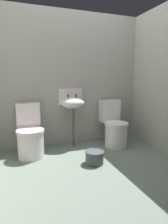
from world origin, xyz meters
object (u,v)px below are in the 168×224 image
object	(u,v)px
bucket	(95,157)
toilet_right	(114,127)
sink	(73,103)
toilet_left	(30,135)

from	to	relation	value
bucket	toilet_right	bearing A→B (deg)	44.48
sink	bucket	world-z (taller)	sink
toilet_left	toilet_right	distance (m)	1.42
sink	bucket	distance (m)	1.03
toilet_left	toilet_right	xyz separation A→B (m)	(1.42, 0.00, 0.00)
toilet_right	bucket	xyz separation A→B (m)	(-0.62, -0.61, -0.23)
toilet_left	bucket	size ratio (longest dim) A/B	2.97
toilet_left	bucket	xyz separation A→B (m)	(0.80, -0.61, -0.23)
toilet_left	toilet_right	world-z (taller)	same
toilet_right	sink	distance (m)	0.84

